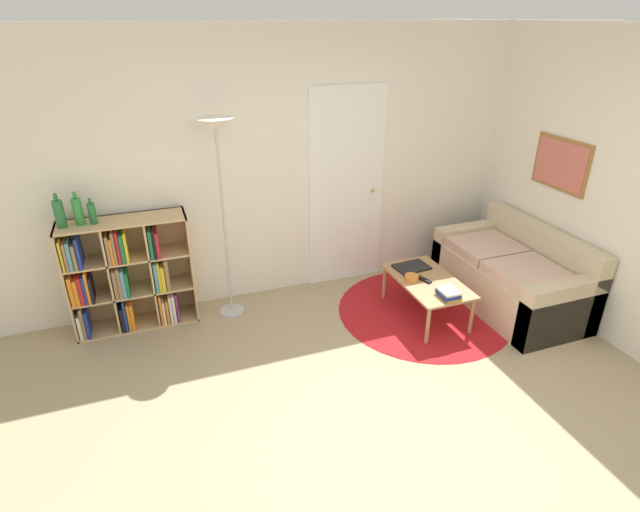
# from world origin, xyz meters

# --- Properties ---
(ground_plane) EXTENTS (14.00, 14.00, 0.00)m
(ground_plane) POSITION_xyz_m (0.00, 0.00, 0.00)
(ground_plane) COLOR tan
(wall_back) EXTENTS (7.70, 0.11, 2.60)m
(wall_back) POSITION_xyz_m (0.02, 2.37, 1.29)
(wall_back) COLOR silver
(wall_back) RESTS_ON ground_plane
(wall_right) EXTENTS (0.08, 5.35, 2.60)m
(wall_right) POSITION_xyz_m (2.38, 1.18, 1.30)
(wall_right) COLOR silver
(wall_right) RESTS_ON ground_plane
(rug) EXTENTS (1.69, 1.69, 0.01)m
(rug) POSITION_xyz_m (1.07, 1.41, 0.00)
(rug) COLOR #B2191E
(rug) RESTS_ON ground_plane
(bookshelf) EXTENTS (1.08, 0.34, 1.05)m
(bookshelf) POSITION_xyz_m (-1.63, 2.16, 0.51)
(bookshelf) COLOR tan
(bookshelf) RESTS_ON ground_plane
(floor_lamp) EXTENTS (0.32, 0.32, 1.88)m
(floor_lamp) POSITION_xyz_m (-0.72, 2.06, 1.62)
(floor_lamp) COLOR #B7B7BC
(floor_lamp) RESTS_ON ground_plane
(couch) EXTENTS (0.83, 1.53, 0.79)m
(couch) POSITION_xyz_m (1.98, 1.26, 0.29)
(couch) COLOR #CCB793
(couch) RESTS_ON ground_plane
(coffee_table) EXTENTS (0.54, 0.92, 0.39)m
(coffee_table) POSITION_xyz_m (1.04, 1.36, 0.35)
(coffee_table) COLOR #AD7F51
(coffee_table) RESTS_ON ground_plane
(laptop) EXTENTS (0.35, 0.26, 0.02)m
(laptop) POSITION_xyz_m (1.01, 1.63, 0.40)
(laptop) COLOR black
(laptop) RESTS_ON coffee_table
(bowl) EXTENTS (0.13, 0.13, 0.05)m
(bowl) POSITION_xyz_m (0.89, 1.40, 0.41)
(bowl) COLOR orange
(bowl) RESTS_ON coffee_table
(book_stack_on_table) EXTENTS (0.17, 0.19, 0.07)m
(book_stack_on_table) POSITION_xyz_m (1.04, 1.02, 0.42)
(book_stack_on_table) COLOR gold
(book_stack_on_table) RESTS_ON coffee_table
(remote) EXTENTS (0.10, 0.18, 0.02)m
(remote) POSITION_xyz_m (0.99, 1.36, 0.40)
(remote) COLOR black
(remote) RESTS_ON coffee_table
(bottle_left) EXTENTS (0.08, 0.08, 0.29)m
(bottle_left) POSITION_xyz_m (-2.04, 2.15, 1.17)
(bottle_left) COLOR #236633
(bottle_left) RESTS_ON bookshelf
(bottle_middle) EXTENTS (0.08, 0.08, 0.29)m
(bottle_middle) POSITION_xyz_m (-1.90, 2.17, 1.17)
(bottle_middle) COLOR #2D8438
(bottle_middle) RESTS_ON bookshelf
(bottle_right) EXTENTS (0.06, 0.06, 0.22)m
(bottle_right) POSITION_xyz_m (-1.80, 2.15, 1.15)
(bottle_right) COLOR #236633
(bottle_right) RESTS_ON bookshelf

